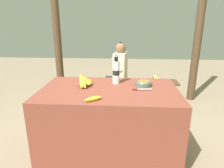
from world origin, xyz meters
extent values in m
plane|color=gray|center=(0.00, 0.00, 0.00)|extent=(12.00, 12.00, 0.00)
cube|color=brown|center=(0.00, 0.00, 0.39)|extent=(1.46, 0.89, 0.77)
sphere|color=#4C381E|center=(-0.32, 0.08, 0.84)|extent=(0.05, 0.05, 0.05)
ellipsoid|color=yellow|center=(-0.30, 0.02, 0.84)|extent=(0.08, 0.16, 0.12)
ellipsoid|color=yellow|center=(-0.28, 0.02, 0.84)|extent=(0.12, 0.17, 0.15)
ellipsoid|color=yellow|center=(-0.27, 0.05, 0.83)|extent=(0.14, 0.11, 0.08)
ellipsoid|color=yellow|center=(-0.26, 0.07, 0.83)|extent=(0.15, 0.06, 0.09)
ellipsoid|color=yellow|center=(-0.26, 0.09, 0.84)|extent=(0.15, 0.07, 0.12)
ellipsoid|color=yellow|center=(-0.27, 0.12, 0.83)|extent=(0.16, 0.13, 0.08)
ellipsoid|color=yellow|center=(-0.29, 0.14, 0.84)|extent=(0.11, 0.15, 0.13)
ellipsoid|color=yellow|center=(-0.33, 0.14, 0.83)|extent=(0.06, 0.15, 0.11)
cylinder|color=#4C6B5B|center=(0.37, 0.13, 0.79)|extent=(0.17, 0.17, 0.04)
torus|color=#4C6B5B|center=(0.37, 0.13, 0.82)|extent=(0.17, 0.17, 0.02)
cylinder|color=olive|center=(0.37, 0.13, 0.82)|extent=(0.13, 0.13, 0.01)
cylinder|color=white|center=(0.06, 0.20, 0.90)|extent=(0.08, 0.08, 0.26)
cylinder|color=black|center=(0.06, 0.20, 0.90)|extent=(0.08, 0.08, 0.06)
cylinder|color=black|center=(0.06, 0.20, 1.05)|extent=(0.04, 0.04, 0.05)
torus|color=black|center=(0.06, 0.20, 1.09)|extent=(0.03, 0.01, 0.03)
ellipsoid|color=yellow|center=(-0.12, -0.34, 0.79)|extent=(0.16, 0.13, 0.04)
cube|color=#BCBCC1|center=(0.37, -0.01, 0.78)|extent=(0.15, 0.04, 0.00)
cylinder|color=maroon|center=(0.27, -0.02, 0.78)|extent=(0.06, 0.03, 0.02)
cube|color=brown|center=(0.17, 1.43, 0.42)|extent=(1.87, 0.32, 0.04)
cube|color=brown|center=(-0.66, 1.31, 0.20)|extent=(0.06, 0.06, 0.41)
cube|color=brown|center=(1.01, 1.31, 0.20)|extent=(0.06, 0.06, 0.41)
cube|color=brown|center=(-0.66, 1.55, 0.20)|extent=(0.06, 0.06, 0.41)
cube|color=brown|center=(1.01, 1.55, 0.20)|extent=(0.06, 0.06, 0.41)
cylinder|color=#232328|center=(-0.18, 1.35, 0.22)|extent=(0.09, 0.09, 0.44)
cylinder|color=#232328|center=(-0.07, 1.33, 0.45)|extent=(0.31, 0.14, 0.09)
cylinder|color=#232328|center=(-0.15, 1.53, 0.22)|extent=(0.09, 0.09, 0.44)
cylinder|color=#232328|center=(-0.03, 1.51, 0.45)|extent=(0.31, 0.14, 0.09)
cube|color=beige|center=(0.08, 1.40, 0.69)|extent=(0.25, 0.37, 0.50)
cylinder|color=beige|center=(0.03, 1.25, 0.78)|extent=(0.21, 0.10, 0.25)
cylinder|color=beige|center=(0.08, 1.56, 0.78)|extent=(0.21, 0.10, 0.25)
sphere|color=brown|center=(0.08, 1.40, 1.02)|extent=(0.18, 0.18, 0.18)
sphere|color=black|center=(0.08, 1.40, 1.09)|extent=(0.07, 0.07, 0.07)
sphere|color=#4C381E|center=(0.69, 1.43, 0.50)|extent=(0.05, 0.05, 0.05)
ellipsoid|color=#9EB24C|center=(0.70, 1.38, 0.50)|extent=(0.07, 0.15, 0.10)
ellipsoid|color=#9EB24C|center=(0.71, 1.39, 0.50)|extent=(0.10, 0.14, 0.12)
ellipsoid|color=#9EB24C|center=(0.73, 1.39, 0.50)|extent=(0.14, 0.13, 0.11)
ellipsoid|color=#9EB24C|center=(0.75, 1.42, 0.50)|extent=(0.16, 0.06, 0.11)
ellipsoid|color=#9EB24C|center=(0.75, 1.44, 0.50)|extent=(0.16, 0.07, 0.13)
ellipsoid|color=#9EB24C|center=(0.73, 1.47, 0.50)|extent=(0.13, 0.12, 0.10)
ellipsoid|color=#9EB24C|center=(0.72, 1.48, 0.50)|extent=(0.11, 0.15, 0.13)
ellipsoid|color=#9EB24C|center=(0.69, 1.49, 0.50)|extent=(0.04, 0.17, 0.10)
cylinder|color=#4C3823|center=(-1.11, 1.74, 1.27)|extent=(0.14, 0.14, 2.54)
cylinder|color=#4C3823|center=(1.46, 1.74, 1.27)|extent=(0.14, 0.14, 2.54)
camera|label=1|loc=(0.16, -2.00, 1.46)|focal=32.00mm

